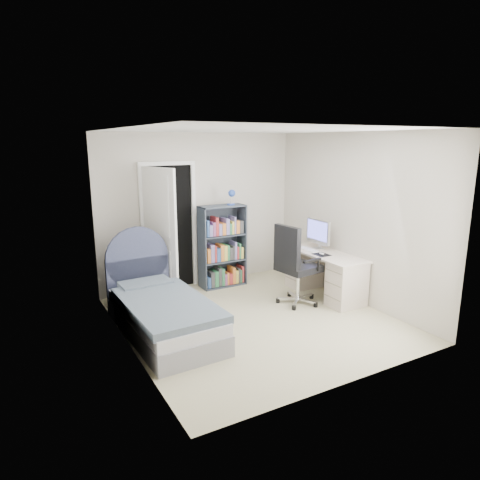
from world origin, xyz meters
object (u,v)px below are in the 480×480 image
bed (162,311)px  floor_lamp (155,256)px  office_chair (294,261)px  bookcase (222,250)px  desk (324,272)px  nightstand (142,273)px

bed → floor_lamp: (0.37, 1.34, 0.36)m
floor_lamp → office_chair: (1.63, -1.38, 0.02)m
floor_lamp → bookcase: (1.11, -0.11, -0.02)m
desk → office_chair: size_ratio=1.17×
bed → nightstand: size_ratio=3.38×
nightstand → desk: (2.49, -1.32, -0.01)m
bed → bookcase: (1.48, 1.23, 0.34)m
desk → floor_lamp: bearing=150.2°
nightstand → bookcase: 1.35m
floor_lamp → bed: bearing=-105.6°
nightstand → bookcase: size_ratio=0.37×
desk → office_chair: office_chair is taller
nightstand → floor_lamp: bearing=-3.5°
bookcase → office_chair: size_ratio=1.34×
bookcase → floor_lamp: bearing=174.2°
floor_lamp → desk: floor_lamp is taller
floor_lamp → desk: 2.64m
floor_lamp → desk: size_ratio=1.11×
floor_lamp → office_chair: 2.14m
office_chair → bed: bearing=178.7°
floor_lamp → office_chair: size_ratio=1.30×
nightstand → bookcase: bookcase is taller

